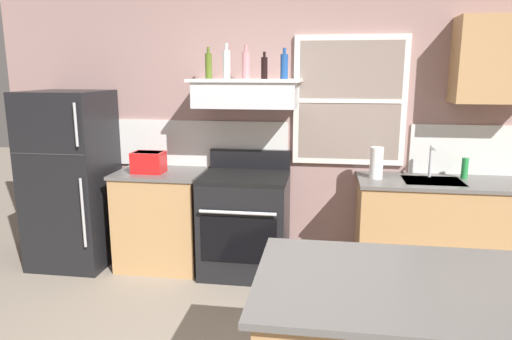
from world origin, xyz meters
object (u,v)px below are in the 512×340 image
bottle_olive_oil_square (209,65)px  refrigerator (72,179)px  toaster (149,162)px  bottle_rose_pink (246,65)px  bottle_blue_liqueur (284,66)px  bottle_balsamic_dark (264,68)px  dish_soap_bottle (465,168)px  paper_towel_roll (376,163)px  bottle_clear_tall (227,64)px  stove_range (245,223)px

bottle_olive_oil_square → refrigerator: bearing=-175.2°
toaster → bottle_olive_oil_square: bearing=12.7°
bottle_rose_pink → bottle_blue_liqueur: 0.34m
toaster → bottle_balsamic_dark: bearing=5.1°
bottle_olive_oil_square → dish_soap_bottle: size_ratio=1.51×
dish_soap_bottle → paper_towel_roll: bearing=-172.4°
bottle_balsamic_dark → paper_towel_roll: bottle_balsamic_dark is taller
refrigerator → bottle_blue_liqueur: 2.24m
bottle_blue_liqueur → dish_soap_bottle: (1.55, 0.07, -0.85)m
bottle_olive_oil_square → toaster: bearing=-167.3°
paper_towel_roll → bottle_balsamic_dark: bearing=178.8°
bottle_rose_pink → bottle_blue_liqueur: bottle_rose_pink is taller
bottle_clear_tall → bottle_blue_liqueur: bearing=-1.6°
bottle_balsamic_dark → toaster: bearing=-174.9°
refrigerator → dish_soap_bottle: (3.53, 0.16, 0.18)m
bottle_rose_pink → dish_soap_bottle: bearing=1.2°
bottle_olive_oil_square → stove_range: bearing=-14.7°
bottle_clear_tall → toaster: bearing=-170.9°
toaster → dish_soap_bottle: 2.76m
toaster → dish_soap_bottle: bearing=3.6°
bottle_olive_oil_square → bottle_balsamic_dark: (0.50, -0.03, -0.02)m
toaster → bottle_rose_pink: (0.87, 0.13, 0.86)m
bottle_balsamic_dark → dish_soap_bottle: 1.91m
bottle_olive_oil_square → bottle_rose_pink: bearing=1.7°
bottle_rose_pink → paper_towel_roll: size_ratio=1.06×
stove_range → bottle_blue_liqueur: bearing=11.0°
refrigerator → bottle_olive_oil_square: (1.32, 0.11, 1.04)m
bottle_clear_tall → bottle_blue_liqueur: 0.50m
bottle_clear_tall → bottle_balsamic_dark: bottle_clear_tall is taller
refrigerator → paper_towel_roll: (2.78, 0.06, 0.23)m
stove_range → dish_soap_bottle: 1.96m
stove_range → bottle_clear_tall: bearing=155.3°
bottle_balsamic_dark → bottle_blue_liqueur: (0.17, 0.01, 0.01)m
paper_towel_roll → dish_soap_bottle: (0.75, 0.10, -0.04)m
bottle_rose_pink → paper_towel_roll: (1.14, -0.06, -0.82)m
refrigerator → paper_towel_roll: bearing=1.2°
bottle_rose_pink → bottle_balsamic_dark: size_ratio=1.26×
bottle_olive_oil_square → dish_soap_bottle: 2.37m
stove_range → bottle_blue_liqueur: (0.33, 0.06, 1.39)m
toaster → paper_towel_roll: bearing=2.1°
toaster → stove_range: (0.88, 0.03, -0.54)m
toaster → paper_towel_roll: paper_towel_roll is taller
bottle_olive_oil_square → paper_towel_roll: bottle_olive_oil_square is taller
stove_range → bottle_clear_tall: 1.42m
bottle_olive_oil_square → bottle_blue_liqueur: bearing=-2.0°
bottle_olive_oil_square → bottle_clear_tall: bearing=-3.3°
bottle_balsamic_dark → bottle_clear_tall: bearing=176.6°
toaster → dish_soap_bottle: size_ratio=1.65×
toaster → bottle_clear_tall: bottle_clear_tall is taller
toaster → bottle_blue_liqueur: bottle_blue_liqueur is taller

